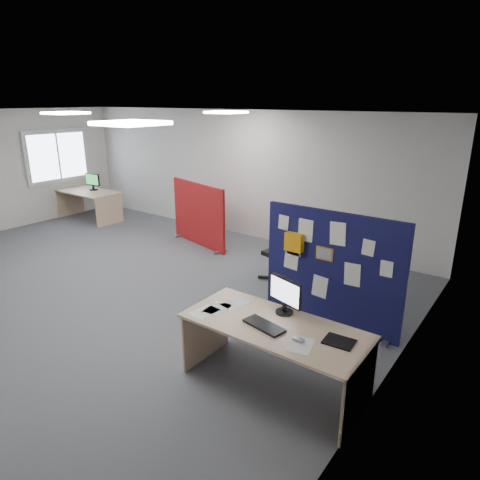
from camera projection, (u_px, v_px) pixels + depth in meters
The scene contains 17 objects.
floor at pixel (111, 283), 7.08m from camera, with size 9.00×9.00×0.00m, color #525459.
ceiling at pixel (94, 114), 6.24m from camera, with size 9.00×7.00×0.02m, color white.
wall_back at pixel (237, 174), 9.34m from camera, with size 9.00×0.02×2.70m, color silver.
wall_right at pixel (394, 268), 4.14m from camera, with size 0.02×7.00×2.70m, color silver.
window at pixel (58, 156), 10.62m from camera, with size 0.06×1.70×1.30m.
ceiling_lights at pixel (144, 115), 6.57m from camera, with size 4.10×4.10×0.04m.
navy_divider at pixel (330, 269), 5.57m from camera, with size 1.90×0.30×1.57m.
main_desk at pixel (276, 337), 4.41m from camera, with size 1.91×0.85×0.73m.
monitor_main at pixel (285, 294), 4.50m from camera, with size 0.45×0.19×0.40m.
keyboard at pixel (264, 325), 4.29m from camera, with size 0.45×0.18×0.03m, color black.
mouse at pixel (299, 340), 4.03m from camera, with size 0.10×0.06×0.03m, color gray.
paper_tray at pixel (339, 342), 4.01m from camera, with size 0.28×0.22×0.01m, color black.
red_divider at pixel (198, 215), 8.79m from camera, with size 1.69×0.46×1.30m.
second_desk at pixel (90, 197), 10.71m from camera, with size 1.67×0.83×0.73m.
monitor_second at pixel (93, 181), 10.64m from camera, with size 0.46×0.21×0.41m.
office_chair at pixel (287, 247), 6.90m from camera, with size 0.74×0.73×1.11m.
desk_papers at pixel (237, 316), 4.50m from camera, with size 1.41×0.68×0.00m.
Camera 1 is at (5.56, -3.98, 2.91)m, focal length 32.00 mm.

